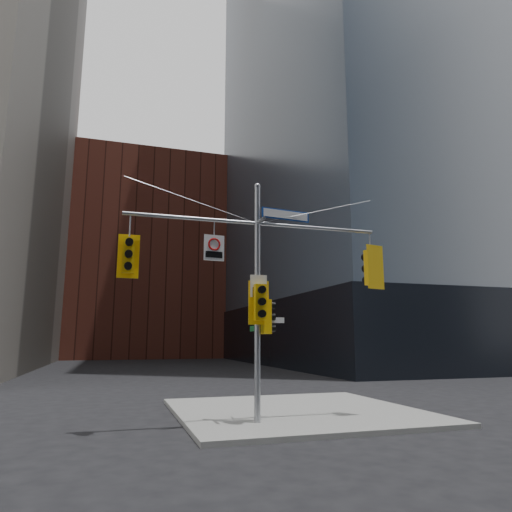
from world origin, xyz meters
TOP-DOWN VIEW (x-y plane):
  - ground at (0.00, 0.00)m, footprint 160.00×160.00m
  - sidewalk_corner at (2.00, 4.00)m, footprint 8.00×8.00m
  - podium_ne at (28.00, 32.00)m, footprint 36.40×36.40m
  - brick_midrise at (0.00, 58.00)m, footprint 26.00×20.00m
  - signal_assembly at (0.00, 1.99)m, footprint 8.00×0.80m
  - traffic_light_west_arm at (-3.77, 2.01)m, footprint 0.60×0.47m
  - traffic_light_east_arm at (3.92, 1.99)m, footprint 0.68×0.63m
  - traffic_light_pole_side at (0.32, 2.00)m, footprint 0.40×0.34m
  - traffic_light_pole_front at (0.00, 1.73)m, footprint 0.62×0.50m
  - street_sign_blade at (0.94, 2.00)m, footprint 1.66×0.27m
  - regulatory_sign_arm at (-1.35, 1.97)m, footprint 0.62×0.11m
  - regulatory_sign_pole at (0.00, 1.88)m, footprint 0.51×0.07m
  - street_blade_ew at (0.45, 2.00)m, footprint 0.84×0.13m
  - street_blade_ns at (0.00, 2.45)m, footprint 0.12×0.83m

SIDE VIEW (x-z plane):
  - ground at x=0.00m, z-range 0.00..0.00m
  - sidewalk_corner at x=2.00m, z-range 0.00..0.15m
  - street_blade_ns at x=0.00m, z-range 2.72..2.89m
  - podium_ne at x=28.00m, z-range 0.00..6.00m
  - street_blade_ew at x=0.45m, z-range 2.97..3.14m
  - traffic_light_pole_side at x=0.32m, z-range 2.64..3.66m
  - traffic_light_pole_front at x=0.00m, z-range 2.91..4.20m
  - regulatory_sign_pole at x=0.00m, z-range 3.70..4.36m
  - signal_assembly at x=0.00m, z-range 0.77..8.07m
  - traffic_light_east_arm at x=3.92m, z-range 4.08..5.52m
  - traffic_light_west_arm at x=-3.77m, z-range 4.17..5.43m
  - regulatory_sign_arm at x=-1.35m, z-range 4.79..5.56m
  - street_sign_blade at x=0.94m, z-range 6.19..6.51m
  - brick_midrise at x=0.00m, z-range 0.00..28.00m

